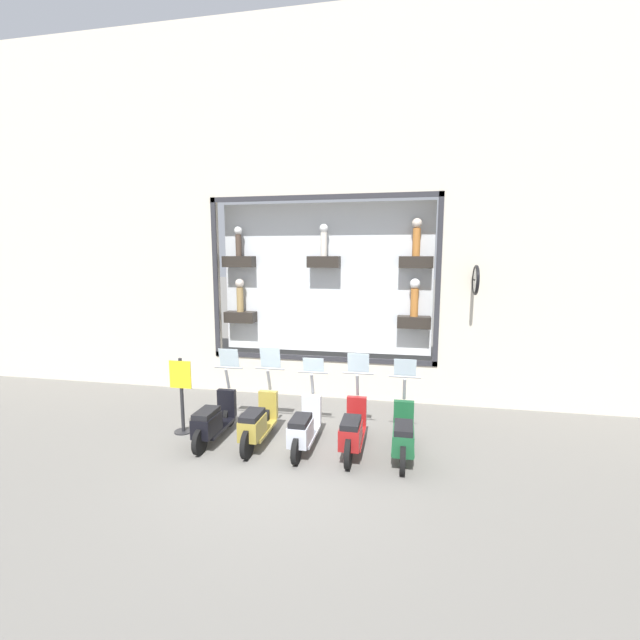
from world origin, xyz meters
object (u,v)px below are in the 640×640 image
object	(u,v)px
scooter_olive_3	(258,422)
shop_sign_post	(181,393)
scooter_silver_2	(304,428)
scooter_red_1	(353,430)
scooter_black_4	(213,420)
scooter_green_0	(403,435)

from	to	relation	value
scooter_olive_3	shop_sign_post	world-z (taller)	scooter_olive_3
scooter_silver_2	shop_sign_post	distance (m)	2.61
scooter_red_1	shop_sign_post	xyz separation A→B (m)	(0.26, 3.45, 0.37)
scooter_red_1	scooter_silver_2	world-z (taller)	scooter_red_1
scooter_olive_3	shop_sign_post	bearing A→B (deg)	81.21
scooter_red_1	scooter_black_4	size ratio (longest dim) A/B	1.01
scooter_olive_3	scooter_black_4	size ratio (longest dim) A/B	1.01
scooter_green_0	scooter_silver_2	distance (m)	1.78
scooter_green_0	scooter_red_1	distance (m)	0.89
scooter_red_1	scooter_olive_3	world-z (taller)	scooter_olive_3
scooter_silver_2	scooter_olive_3	bearing A→B (deg)	89.34
shop_sign_post	scooter_green_0	bearing A→B (deg)	-93.50
scooter_green_0	scooter_red_1	size ratio (longest dim) A/B	1.00
scooter_olive_3	shop_sign_post	distance (m)	1.74
scooter_red_1	scooter_olive_3	size ratio (longest dim) A/B	1.00
scooter_green_0	scooter_silver_2	xyz separation A→B (m)	(-0.00, 1.78, -0.01)
scooter_silver_2	scooter_black_4	size ratio (longest dim) A/B	1.00
scooter_green_0	scooter_black_4	distance (m)	3.56
scooter_silver_2	shop_sign_post	size ratio (longest dim) A/B	1.18
scooter_black_4	shop_sign_post	distance (m)	0.92
scooter_red_1	scooter_black_4	distance (m)	2.67
scooter_green_0	scooter_silver_2	bearing A→B (deg)	90.12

